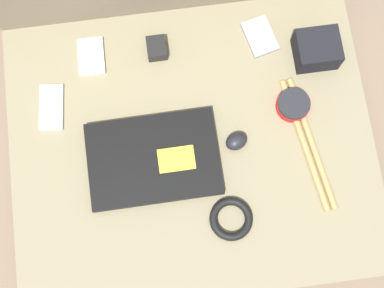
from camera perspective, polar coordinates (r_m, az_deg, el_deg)
name	(u,v)px	position (r m, az deg, el deg)	size (l,w,h in m)	color
ground_plane	(192,155)	(1.46, 0.00, -1.13)	(8.00, 8.00, 0.00)	#7A6651
couch_seat	(192,150)	(1.40, 0.00, -0.68)	(0.92, 0.75, 0.11)	#847A5B
laptop	(154,159)	(1.33, -4.12, -1.63)	(0.33, 0.22, 0.03)	black
computer_mouse	(236,141)	(1.34, 4.76, 0.30)	(0.07, 0.06, 0.03)	black
speaker_puck	(293,105)	(1.38, 10.74, 4.12)	(0.09, 0.09, 0.03)	red
phone_silver	(260,36)	(1.44, 7.25, 11.32)	(0.09, 0.12, 0.01)	#99999E
phone_black	(51,107)	(1.41, -14.76, 3.80)	(0.07, 0.12, 0.01)	silver
phone_small	(91,56)	(1.44, -10.70, 9.16)	(0.07, 0.10, 0.01)	silver
camera_pouch	(317,50)	(1.42, 13.17, 9.79)	(0.11, 0.10, 0.07)	black
charger_brick	(157,48)	(1.41, -3.79, 10.16)	(0.05, 0.06, 0.04)	black
cable_coil	(231,219)	(1.31, 4.20, -7.98)	(0.11, 0.11, 0.02)	black
drumstick_pair	(308,143)	(1.37, 12.27, 0.07)	(0.09, 0.35, 0.02)	tan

